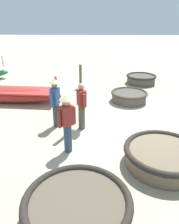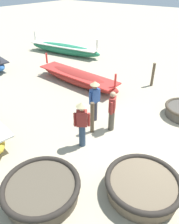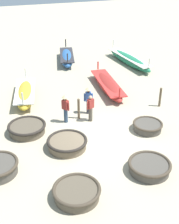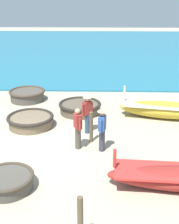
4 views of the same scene
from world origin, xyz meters
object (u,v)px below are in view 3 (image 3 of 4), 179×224
at_px(long_boat_blue_hull, 67,57).
at_px(long_boat_green_hull, 129,60).
at_px(coracle_beside_post, 27,128).
at_px(fisherman_crouching, 91,108).
at_px(coracle_nearest, 149,166).
at_px(coracle_front_right, 77,192).
at_px(fisherman_standing_left, 65,107).
at_px(long_boat_red_hull, 108,85).
at_px(coracle_far_left, 148,126).
at_px(long_boat_ochre_hull, 25,94).
at_px(coracle_upturned, 67,143).
at_px(mooring_post_mid_beach, 160,97).
at_px(fisherman_with_hat, 88,99).
at_px(mooring_post_inland, 79,109).

bearing_deg(long_boat_blue_hull, long_boat_green_hull, -24.68).
xyz_separation_m(coracle_beside_post, fisherman_crouching, (3.59, 0.14, 0.56)).
bearing_deg(coracle_beside_post, coracle_nearest, -46.57).
relative_size(coracle_front_right, fisherman_standing_left, 1.16).
bearing_deg(long_boat_red_hull, coracle_far_left, -88.54).
xyz_separation_m(coracle_nearest, long_boat_blue_hull, (0.19, 14.96, 0.13)).
xyz_separation_m(long_boat_blue_hull, long_boat_ochre_hull, (-4.32, -6.04, 0.00)).
bearing_deg(coracle_upturned, mooring_post_mid_beach, 21.03).
height_order(coracle_far_left, long_boat_ochre_hull, long_boat_ochre_hull).
bearing_deg(coracle_beside_post, long_boat_green_hull, 39.54).
bearing_deg(fisherman_with_hat, long_boat_green_hull, 49.83).
xyz_separation_m(long_boat_ochre_hull, mooring_post_mid_beach, (7.68, -3.54, 0.21)).
bearing_deg(long_boat_ochre_hull, coracle_far_left, -45.67).
xyz_separation_m(fisherman_with_hat, mooring_post_inland, (-0.71, -0.40, -0.34)).
relative_size(coracle_nearest, fisherman_with_hat, 1.14).
distance_m(coracle_front_right, mooring_post_mid_beach, 9.19).
relative_size(long_boat_green_hull, fisherman_crouching, 3.79).
distance_m(long_boat_red_hull, fisherman_standing_left, 5.09).
height_order(long_boat_blue_hull, long_boat_ochre_hull, long_boat_ochre_hull).
relative_size(long_boat_red_hull, long_boat_green_hull, 0.89).
bearing_deg(coracle_far_left, fisherman_with_hat, 130.85).
xyz_separation_m(coracle_beside_post, mooring_post_mid_beach, (8.18, 0.48, 0.33)).
relative_size(coracle_front_right, mooring_post_inland, 1.58).
bearing_deg(long_boat_red_hull, long_boat_ochre_hull, 177.31).
distance_m(coracle_front_right, coracle_beside_post, 5.55).
distance_m(coracle_upturned, mooring_post_inland, 3.00).
xyz_separation_m(mooring_post_inland, mooring_post_mid_beach, (5.14, -0.13, -0.00)).
bearing_deg(coracle_front_right, coracle_nearest, 8.78).
height_order(coracle_beside_post, coracle_far_left, coracle_beside_post).
distance_m(coracle_beside_post, fisherman_standing_left, 2.38).
relative_size(fisherman_crouching, mooring_post_inland, 1.28).
bearing_deg(long_boat_ochre_hull, fisherman_crouching, -51.48).
bearing_deg(mooring_post_mid_beach, coracle_upturned, -158.97).
bearing_deg(fisherman_with_hat, fisherman_crouching, -100.34).
height_order(coracle_upturned, long_boat_blue_hull, long_boat_blue_hull).
bearing_deg(long_boat_green_hull, fisherman_crouching, -127.58).
relative_size(coracle_nearest, coracle_beside_post, 0.94).
xyz_separation_m(coracle_nearest, coracle_far_left, (1.54, 3.11, -0.01)).
distance_m(fisherman_standing_left, mooring_post_mid_beach, 5.96).
bearing_deg(coracle_nearest, fisherman_crouching, 101.70).
bearing_deg(fisherman_with_hat, long_boat_red_hull, 50.33).
bearing_deg(long_boat_red_hull, fisherman_standing_left, -138.76).
xyz_separation_m(fisherman_with_hat, fisherman_standing_left, (-1.52, -0.58, 0.00)).
height_order(fisherman_with_hat, fisherman_standing_left, same).
relative_size(long_boat_red_hull, mooring_post_inland, 4.32).
distance_m(coracle_beside_post, long_boat_ochre_hull, 4.05).
distance_m(long_boat_blue_hull, fisherman_with_hat, 9.13).
xyz_separation_m(coracle_far_left, fisherman_with_hat, (-2.42, 2.80, 0.71)).
bearing_deg(long_boat_ochre_hull, mooring_post_inland, -53.28).
xyz_separation_m(coracle_front_right, fisherman_crouching, (2.44, 5.57, 0.56)).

